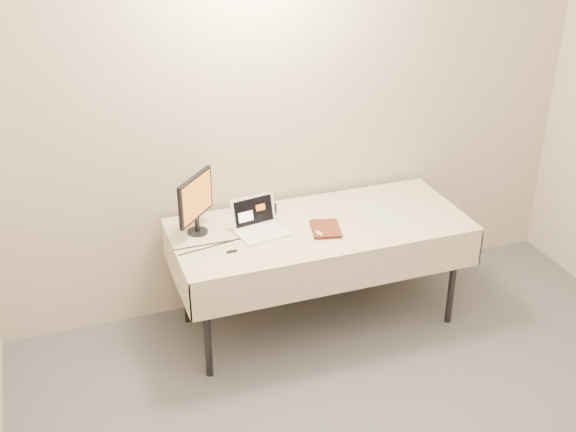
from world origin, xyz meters
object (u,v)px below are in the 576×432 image
object	(u,v)px
table	(320,233)
book	(312,214)
monitor	(196,200)
laptop	(259,224)

from	to	relation	value
table	book	distance (m)	0.21
table	book	bearing A→B (deg)	-139.52
table	monitor	world-z (taller)	monitor
table	laptop	bearing A→B (deg)	174.49
table	laptop	distance (m)	0.41
table	book	size ratio (longest dim) A/B	8.05
monitor	book	size ratio (longest dim) A/B	1.63
laptop	book	xyz separation A→B (m)	(0.31, -0.11, 0.07)
book	monitor	bearing A→B (deg)	175.47
monitor	book	bearing A→B (deg)	-65.70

